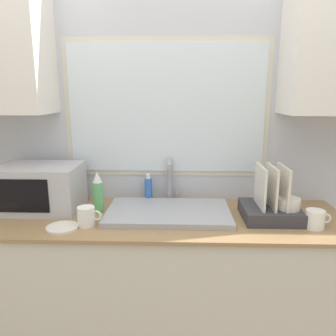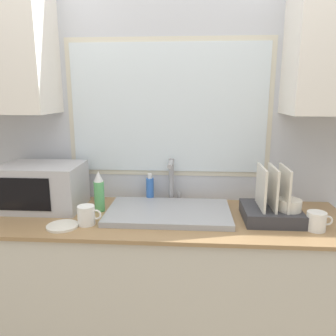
{
  "view_description": "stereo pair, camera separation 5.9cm",
  "coord_description": "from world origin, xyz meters",
  "px_view_note": "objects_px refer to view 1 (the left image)",
  "views": [
    {
      "loc": [
        0.08,
        -1.39,
        1.59
      ],
      "look_at": [
        0.02,
        0.28,
        1.21
      ],
      "focal_mm": 35.0,
      "sensor_mm": 36.0,
      "label": 1
    },
    {
      "loc": [
        0.14,
        -1.39,
        1.59
      ],
      "look_at": [
        0.02,
        0.28,
        1.21
      ],
      "focal_mm": 35.0,
      "sensor_mm": 36.0,
      "label": 2
    }
  ],
  "objects_px": {
    "spray_bottle": "(98,193)",
    "soap_bottle": "(148,189)",
    "dish_rack": "(272,206)",
    "mug_near_sink": "(87,216)",
    "microwave": "(40,188)",
    "faucet": "(170,177)"
  },
  "relations": [
    {
      "from": "faucet",
      "to": "dish_rack",
      "type": "bearing_deg",
      "value": -24.72
    },
    {
      "from": "spray_bottle",
      "to": "dish_rack",
      "type": "bearing_deg",
      "value": -4.46
    },
    {
      "from": "dish_rack",
      "to": "spray_bottle",
      "type": "xyz_separation_m",
      "value": [
        -0.96,
        0.07,
        0.04
      ]
    },
    {
      "from": "spray_bottle",
      "to": "mug_near_sink",
      "type": "relative_size",
      "value": 1.9
    },
    {
      "from": "dish_rack",
      "to": "soap_bottle",
      "type": "bearing_deg",
      "value": 159.35
    },
    {
      "from": "dish_rack",
      "to": "mug_near_sink",
      "type": "height_order",
      "value": "dish_rack"
    },
    {
      "from": "dish_rack",
      "to": "spray_bottle",
      "type": "bearing_deg",
      "value": 175.54
    },
    {
      "from": "microwave",
      "to": "dish_rack",
      "type": "relative_size",
      "value": 1.58
    },
    {
      "from": "microwave",
      "to": "spray_bottle",
      "type": "xyz_separation_m",
      "value": [
        0.35,
        -0.03,
        -0.02
      ]
    },
    {
      "from": "spray_bottle",
      "to": "soap_bottle",
      "type": "distance_m",
      "value": 0.33
    },
    {
      "from": "microwave",
      "to": "spray_bottle",
      "type": "height_order",
      "value": "microwave"
    },
    {
      "from": "faucet",
      "to": "spray_bottle",
      "type": "relative_size",
      "value": 1.16
    },
    {
      "from": "faucet",
      "to": "dish_rack",
      "type": "height_order",
      "value": "dish_rack"
    },
    {
      "from": "faucet",
      "to": "mug_near_sink",
      "type": "relative_size",
      "value": 2.21
    },
    {
      "from": "faucet",
      "to": "microwave",
      "type": "bearing_deg",
      "value": -168.8
    },
    {
      "from": "dish_rack",
      "to": "soap_bottle",
      "type": "xyz_separation_m",
      "value": [
        -0.69,
        0.26,
        0.01
      ]
    },
    {
      "from": "microwave",
      "to": "mug_near_sink",
      "type": "xyz_separation_m",
      "value": [
        0.34,
        -0.24,
        -0.08
      ]
    },
    {
      "from": "soap_bottle",
      "to": "dish_rack",
      "type": "bearing_deg",
      "value": -20.65
    },
    {
      "from": "faucet",
      "to": "spray_bottle",
      "type": "bearing_deg",
      "value": -155.96
    },
    {
      "from": "microwave",
      "to": "mug_near_sink",
      "type": "relative_size",
      "value": 3.75
    },
    {
      "from": "faucet",
      "to": "mug_near_sink",
      "type": "xyz_separation_m",
      "value": [
        -0.42,
        -0.38,
        -0.11
      ]
    },
    {
      "from": "faucet",
      "to": "dish_rack",
      "type": "xyz_separation_m",
      "value": [
        0.55,
        -0.26,
        -0.09
      ]
    }
  ]
}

